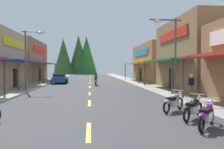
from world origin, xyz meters
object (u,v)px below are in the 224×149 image
Objects in this scene: parked_car_curbside at (60,78)px; motorcycle_parked_right_2 at (193,108)px; streetlamp_left at (30,51)px; motorcycle_parked_right_1 at (206,115)px; rider_cruising_lead at (96,80)px; motorcycle_parked_right_3 at (173,102)px; pedestrian_by_shop at (191,84)px; streetlamp_right at (170,46)px.

motorcycle_parked_right_2 is at bearing -160.67° from parked_car_curbside.
motorcycle_parked_right_1 is (9.70, -13.35, -3.21)m from streetlamp_left.
streetlamp_left is 9.44m from rider_cruising_lead.
streetlamp_left is at bearing 172.06° from parked_car_curbside.
motorcycle_parked_right_3 is 0.95× the size of pedestrian_by_shop.
streetlamp_left is 14.44m from motorcycle_parked_right_3.
rider_cruising_lead is (-3.50, 19.77, 0.17)m from motorcycle_parked_right_1.
streetlamp_right is at bearing -155.01° from rider_cruising_lead.
streetlamp_left is 16.81m from motorcycle_parked_right_1.
pedestrian_by_shop is (6.68, -11.84, 0.34)m from rider_cruising_lead.
streetlamp_left is at bearing -135.31° from pedestrian_by_shop.
parked_car_curbside is at bearing 53.31° from rider_cruising_lead.
streetlamp_left is 15.84m from motorcycle_parked_right_2.
pedestrian_by_shop is at bearing 19.11° from motorcycle_parked_right_1.
streetlamp_right is 6.54m from motorcycle_parked_right_2.
motorcycle_parked_right_1 is (-1.21, -7.00, -3.18)m from streetlamp_right.
motorcycle_parked_right_3 is 17.02m from rider_cruising_lead.
streetlamp_right is at bearing -152.00° from parked_car_curbside.
rider_cruising_lead reaches higher than motorcycle_parked_right_1.
streetlamp_right is 5.17m from motorcycle_parked_right_3.
streetlamp_left is at bearing 84.91° from motorcycle_parked_right_2.
motorcycle_parked_right_3 is 22.67m from parked_car_curbside.
streetlamp_right is at bearing -87.03° from pedestrian_by_shop.
parked_car_curbside is (-8.63, 22.78, 0.20)m from motorcycle_parked_right_2.
pedestrian_by_shop is 19.97m from parked_car_curbside.
motorcycle_parked_right_1 is 0.98× the size of pedestrian_by_shop.
pedestrian_by_shop reaches higher than motorcycle_parked_right_1.
rider_cruising_lead reaches higher than motorcycle_parked_right_2.
streetlamp_left reaches higher than streetlamp_right.
parked_car_curbside is (-11.65, 16.22, -0.31)m from pedestrian_by_shop.
motorcycle_parked_right_1 is 1.04× the size of motorcycle_parked_right_3.
motorcycle_parked_right_3 is at bearing -107.80° from streetlamp_right.
motorcycle_parked_right_3 is (-0.04, 3.11, 0.00)m from motorcycle_parked_right_1.
streetlamp_left is at bearing 89.98° from motorcycle_parked_right_3.
motorcycle_parked_right_2 is 24.36m from parked_car_curbside.
pedestrian_by_shop is 0.39× the size of parked_car_curbside.
motorcycle_parked_right_1 is at bearing -53.99° from streetlamp_left.
parked_car_curbside reaches higher than motorcycle_parked_right_3.
motorcycle_parked_right_2 is at bearing -47.22° from pedestrian_by_shop.
streetlamp_left reaches higher than motorcycle_parked_right_1.
motorcycle_parked_right_3 is at bearing 41.64° from motorcycle_parked_right_1.
rider_cruising_lead is 6.63m from parked_car_curbside.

